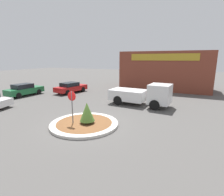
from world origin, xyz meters
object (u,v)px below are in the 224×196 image
Objects in this scene: parked_sedan_green at (24,90)px; utility_truck at (142,95)px; stop_sign at (72,102)px; parked_sedan_red at (71,87)px.

utility_truck is at bearing -78.88° from parked_sedan_green.
stop_sign is 12.96m from parked_sedan_green.
parked_sedan_green is at bearing 153.97° from stop_sign.
stop_sign is 12.29m from parked_sedan_red.
stop_sign is 0.52× the size of parked_sedan_green.
stop_sign is 7.82m from utility_truck.
parked_sedan_green is (-11.62, 5.67, -0.90)m from stop_sign.
parked_sedan_red is at bearing -40.52° from parked_sedan_green.
utility_truck is 1.28× the size of parked_sedan_red.
utility_truck is at bearing -92.06° from parked_sedan_red.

